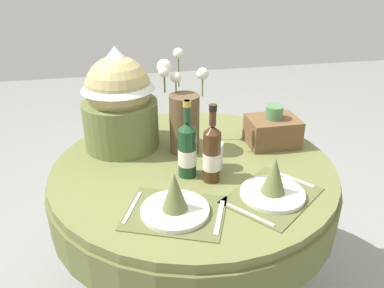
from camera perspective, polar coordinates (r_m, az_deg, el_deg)
ground at (r=2.11m, az=0.18°, el=-20.54°), size 8.00×8.00×0.00m
dining_table at (r=1.72m, az=0.20°, el=-6.67°), size 1.23×1.23×0.73m
place_setting_left at (r=1.33m, az=-2.56°, el=-8.57°), size 0.41×0.37×0.16m
place_setting_right at (r=1.45m, az=11.97°, el=-6.04°), size 0.43×0.41×0.16m
flower_vase at (r=1.70m, az=-1.32°, el=4.11°), size 0.21×0.21×0.44m
wine_bottle_left at (r=1.52m, az=-0.71°, el=-0.73°), size 0.07×0.07×0.32m
wine_bottle_right at (r=1.48m, az=2.96°, el=-1.37°), size 0.07×0.07×0.32m
tumbler_near_left at (r=1.60m, az=3.28°, el=-1.77°), size 0.07×0.07×0.11m
gift_tub_back_left at (r=1.75m, az=-10.79°, el=6.97°), size 0.34×0.34×0.46m
woven_basket_side_right at (r=1.83m, az=11.85°, el=2.04°), size 0.23×0.18×0.19m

